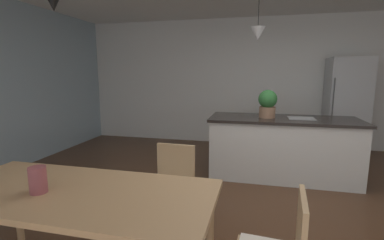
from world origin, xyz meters
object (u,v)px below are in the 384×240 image
object	(u,v)px
potted_plant_on_island	(268,103)
chair_far_right	(172,188)
refrigerator	(346,107)
kitchen_island	(282,147)
dining_table	(76,200)
vase_on_dining_table	(38,180)

from	to	relation	value
potted_plant_on_island	chair_far_right	bearing A→B (deg)	-116.33
refrigerator	potted_plant_on_island	size ratio (longest dim) A/B	4.50
chair_far_right	refrigerator	world-z (taller)	refrigerator
kitchen_island	refrigerator	distance (m)	2.06
kitchen_island	potted_plant_on_island	xyz separation A→B (m)	(-0.24, 0.00, 0.65)
dining_table	refrigerator	bearing A→B (deg)	55.91
kitchen_island	refrigerator	xyz separation A→B (m)	(1.26, 1.57, 0.46)
kitchen_island	potted_plant_on_island	distance (m)	0.69
dining_table	potted_plant_on_island	xyz separation A→B (m)	(1.34, 2.62, 0.43)
kitchen_island	vase_on_dining_table	world-z (taller)	vase_on_dining_table
dining_table	vase_on_dining_table	distance (m)	0.28
potted_plant_on_island	refrigerator	bearing A→B (deg)	46.32
dining_table	refrigerator	world-z (taller)	refrigerator
dining_table	kitchen_island	xyz separation A→B (m)	(1.58, 2.62, -0.22)
dining_table	vase_on_dining_table	size ratio (longest dim) A/B	10.75
dining_table	chair_far_right	world-z (taller)	chair_far_right
refrigerator	potted_plant_on_island	world-z (taller)	refrigerator
dining_table	kitchen_island	distance (m)	3.07
chair_far_right	potted_plant_on_island	world-z (taller)	potted_plant_on_island
dining_table	potted_plant_on_island	bearing A→B (deg)	62.94
kitchen_island	vase_on_dining_table	size ratio (longest dim) A/B	11.91
potted_plant_on_island	vase_on_dining_table	bearing A→B (deg)	-119.80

